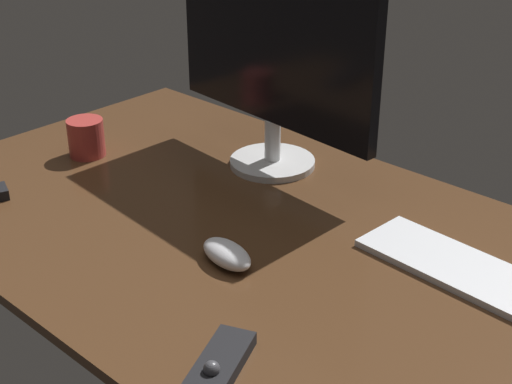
{
  "coord_description": "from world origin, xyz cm",
  "views": [
    {
      "loc": [
        84.0,
        -86.69,
        70.69
      ],
      "look_at": [
        0.09,
        3.56,
        8.0
      ],
      "focal_mm": 52.69,
      "sensor_mm": 36.0,
      "label": 1
    }
  ],
  "objects_px": {
    "monitor": "(274,53)",
    "keyboard": "(461,269)",
    "media_remote": "(218,367)",
    "coffee_mug": "(85,138)",
    "computer_mouse": "(227,254)"
  },
  "relations": [
    {
      "from": "media_remote",
      "to": "computer_mouse",
      "type": "bearing_deg",
      "value": -160.64
    },
    {
      "from": "monitor",
      "to": "computer_mouse",
      "type": "distance_m",
      "value": 0.47
    },
    {
      "from": "coffee_mug",
      "to": "media_remote",
      "type": "bearing_deg",
      "value": -22.97
    },
    {
      "from": "monitor",
      "to": "keyboard",
      "type": "xyz_separation_m",
      "value": [
        0.51,
        -0.1,
        -0.24
      ]
    },
    {
      "from": "media_remote",
      "to": "coffee_mug",
      "type": "distance_m",
      "value": 0.8
    },
    {
      "from": "computer_mouse",
      "to": "media_remote",
      "type": "height_order",
      "value": "same"
    },
    {
      "from": "keyboard",
      "to": "media_remote",
      "type": "xyz_separation_m",
      "value": [
        -0.12,
        -0.45,
        0.0
      ]
    },
    {
      "from": "monitor",
      "to": "coffee_mug",
      "type": "distance_m",
      "value": 0.47
    },
    {
      "from": "keyboard",
      "to": "coffee_mug",
      "type": "xyz_separation_m",
      "value": [
        -0.85,
        -0.14,
        0.04
      ]
    },
    {
      "from": "monitor",
      "to": "computer_mouse",
      "type": "relative_size",
      "value": 4.85
    },
    {
      "from": "monitor",
      "to": "coffee_mug",
      "type": "bearing_deg",
      "value": -139.24
    },
    {
      "from": "media_remote",
      "to": "monitor",
      "type": "bearing_deg",
      "value": -167.48
    },
    {
      "from": "computer_mouse",
      "to": "media_remote",
      "type": "relative_size",
      "value": 0.68
    },
    {
      "from": "monitor",
      "to": "media_remote",
      "type": "height_order",
      "value": "monitor"
    },
    {
      "from": "computer_mouse",
      "to": "media_remote",
      "type": "xyz_separation_m",
      "value": [
        0.19,
        -0.21,
        -0.01
      ]
    }
  ]
}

